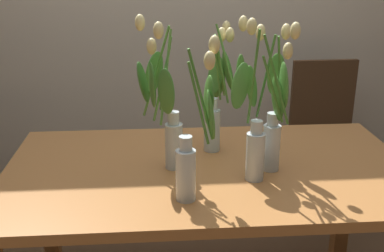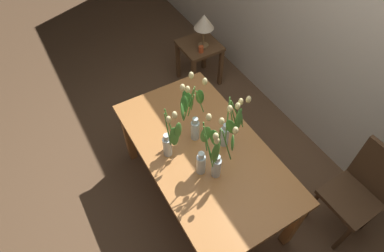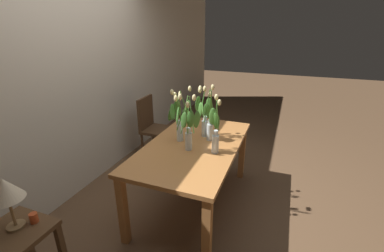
% 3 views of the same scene
% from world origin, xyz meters
% --- Properties ---
extents(dining_table, '(1.60, 0.90, 0.74)m').
position_xyz_m(dining_table, '(0.00, 0.00, 0.65)').
color(dining_table, '#B7753D').
rests_on(dining_table, ground).
extents(tulip_vase_0, '(0.24, 0.14, 0.58)m').
position_xyz_m(tulip_vase_0, '(0.18, -0.10, 0.95)').
color(tulip_vase_0, silver).
rests_on(tulip_vase_0, dining_table).
extents(tulip_vase_1, '(0.18, 0.25, 0.59)m').
position_xyz_m(tulip_vase_1, '(-0.17, -0.01, 0.98)').
color(tulip_vase_1, silver).
rests_on(tulip_vase_1, dining_table).
extents(tulip_vase_2, '(0.15, 0.13, 0.55)m').
position_xyz_m(tulip_vase_2, '(-0.08, -0.25, 0.92)').
color(tulip_vase_2, silver).
rests_on(tulip_vase_2, dining_table).
extents(tulip_vase_3, '(0.19, 0.16, 0.55)m').
position_xyz_m(tulip_vase_3, '(0.23, -0.02, 0.93)').
color(tulip_vase_3, silver).
rests_on(tulip_vase_3, dining_table).
extents(tulip_vase_4, '(0.18, 0.25, 0.57)m').
position_xyz_m(tulip_vase_4, '(0.06, 0.19, 0.97)').
color(tulip_vase_4, silver).
rests_on(tulip_vase_4, dining_table).
extents(dining_chair, '(0.41, 0.41, 0.93)m').
position_xyz_m(dining_chair, '(0.83, 0.96, 0.52)').
color(dining_chair, '#4C331E').
rests_on(dining_chair, ground).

